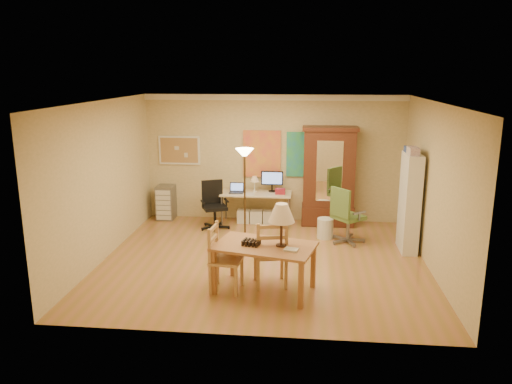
# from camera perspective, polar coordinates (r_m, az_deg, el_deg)

# --- Properties ---
(floor) EXTENTS (5.50, 5.50, 0.00)m
(floor) POSITION_cam_1_polar(r_m,az_deg,el_deg) (8.66, 0.84, -7.86)
(floor) COLOR olive
(floor) RESTS_ON ground
(crown_molding) EXTENTS (5.50, 0.08, 0.12)m
(crown_molding) POSITION_cam_1_polar(r_m,az_deg,el_deg) (10.52, 2.08, 10.76)
(crown_molding) COLOR white
(crown_molding) RESTS_ON floor
(corkboard) EXTENTS (0.90, 0.04, 0.62)m
(corkboard) POSITION_cam_1_polar(r_m,az_deg,el_deg) (10.97, -8.76, 4.74)
(corkboard) COLOR tan
(corkboard) RESTS_ON floor
(art_panel_left) EXTENTS (0.80, 0.04, 1.00)m
(art_panel_left) POSITION_cam_1_polar(r_m,az_deg,el_deg) (10.67, 0.68, 4.38)
(art_panel_left) COLOR yellow
(art_panel_left) RESTS_ON floor
(art_panel_right) EXTENTS (0.75, 0.04, 0.95)m
(art_panel_right) POSITION_cam_1_polar(r_m,az_deg,el_deg) (10.63, 5.53, 4.28)
(art_panel_right) COLOR teal
(art_panel_right) RESTS_ON floor
(dining_table) EXTENTS (1.60, 1.18, 1.35)m
(dining_table) POSITION_cam_1_polar(r_m,az_deg,el_deg) (7.23, 1.68, -5.10)
(dining_table) COLOR brown
(dining_table) RESTS_ON floor
(ladder_chair_back) EXTENTS (0.57, 0.55, 1.04)m
(ladder_chair_back) POSITION_cam_1_polar(r_m,az_deg,el_deg) (7.54, 1.69, -7.24)
(ladder_chair_back) COLOR #B47952
(ladder_chair_back) RESTS_ON floor
(ladder_chair_left) EXTENTS (0.48, 0.50, 1.01)m
(ladder_chair_left) POSITION_cam_1_polar(r_m,az_deg,el_deg) (7.41, -3.68, -7.80)
(ladder_chair_left) COLOR #B47952
(ladder_chair_left) RESTS_ON floor
(torchiere_lamp) EXTENTS (0.33, 0.33, 1.82)m
(torchiere_lamp) POSITION_cam_1_polar(r_m,az_deg,el_deg) (9.02, -1.31, 2.73)
(torchiere_lamp) COLOR #3F2E19
(torchiere_lamp) RESTS_ON floor
(computer_desk) EXTENTS (1.48, 0.65, 1.12)m
(computer_desk) POSITION_cam_1_polar(r_m,az_deg,el_deg) (10.59, 0.19, -1.45)
(computer_desk) COLOR beige
(computer_desk) RESTS_ON floor
(office_chair_black) EXTENTS (0.61, 0.61, 0.99)m
(office_chair_black) POSITION_cam_1_polar(r_m,az_deg,el_deg) (10.33, -4.76, -2.75)
(office_chair_black) COLOR black
(office_chair_black) RESTS_ON floor
(office_chair_green) EXTENTS (0.69, 0.69, 1.08)m
(office_chair_green) POSITION_cam_1_polar(r_m,az_deg,el_deg) (9.59, 10.30, -4.07)
(office_chair_green) COLOR slate
(office_chair_green) RESTS_ON floor
(drawer_cart) EXTENTS (0.37, 0.45, 0.74)m
(drawer_cart) POSITION_cam_1_polar(r_m,az_deg,el_deg) (11.10, -10.25, -1.17)
(drawer_cart) COLOR slate
(drawer_cart) RESTS_ON floor
(armoire) EXTENTS (1.13, 0.53, 2.07)m
(armoire) POSITION_cam_1_polar(r_m,az_deg,el_deg) (10.52, 8.29, 1.05)
(armoire) COLOR #3E1A11
(armoire) RESTS_ON floor
(bookshelf) EXTENTS (0.27, 0.71, 1.77)m
(bookshelf) POSITION_cam_1_polar(r_m,az_deg,el_deg) (9.31, 17.14, -1.21)
(bookshelf) COLOR white
(bookshelf) RESTS_ON floor
(wastebin) EXTENTS (0.31, 0.31, 0.39)m
(wastebin) POSITION_cam_1_polar(r_m,az_deg,el_deg) (9.82, 7.91, -4.12)
(wastebin) COLOR silver
(wastebin) RESTS_ON floor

